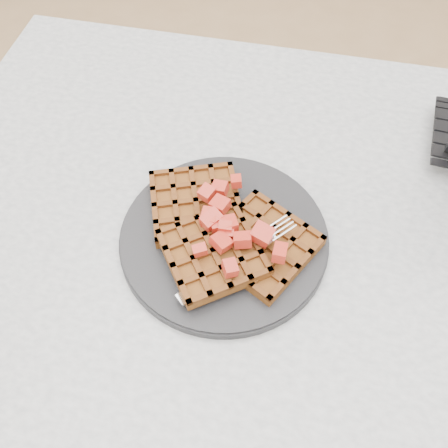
# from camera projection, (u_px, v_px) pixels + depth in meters

# --- Properties ---
(ground) EXTENTS (4.00, 4.00, 0.00)m
(ground) POSITION_uv_depth(u_px,v_px,m) (283.00, 404.00, 1.26)
(ground) COLOR tan
(ground) RESTS_ON ground
(table) EXTENTS (1.20, 0.80, 0.75)m
(table) POSITION_uv_depth(u_px,v_px,m) (326.00, 291.00, 0.74)
(table) COLOR silver
(table) RESTS_ON ground
(plate) EXTENTS (0.27, 0.27, 0.02)m
(plate) POSITION_uv_depth(u_px,v_px,m) (224.00, 238.00, 0.64)
(plate) COLOR black
(plate) RESTS_ON table
(waffles) EXTENTS (0.25, 0.22, 0.03)m
(waffles) POSITION_uv_depth(u_px,v_px,m) (224.00, 232.00, 0.62)
(waffles) COLOR brown
(waffles) RESTS_ON plate
(strawberry_pile) EXTENTS (0.15, 0.15, 0.02)m
(strawberry_pile) POSITION_uv_depth(u_px,v_px,m) (224.00, 218.00, 0.60)
(strawberry_pile) COLOR #A21106
(strawberry_pile) RESTS_ON waffles
(fork) EXTENTS (0.14, 0.15, 0.02)m
(fork) POSITION_uv_depth(u_px,v_px,m) (245.00, 259.00, 0.61)
(fork) COLOR silver
(fork) RESTS_ON plate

